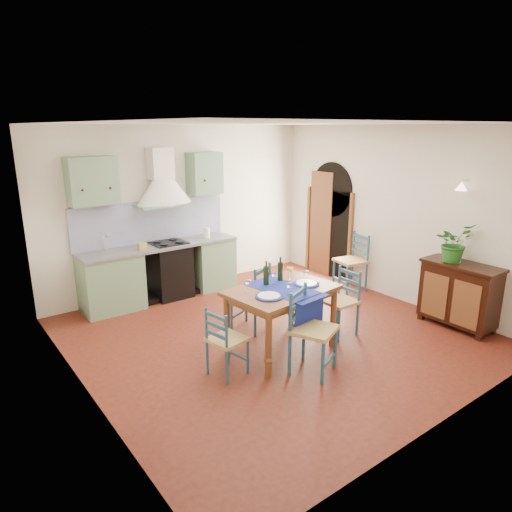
# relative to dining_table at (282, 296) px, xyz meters

# --- Properties ---
(floor) EXTENTS (5.00, 5.00, 0.00)m
(floor) POSITION_rel_dining_table_xyz_m (0.22, 0.44, -0.74)
(floor) COLOR #41140E
(floor) RESTS_ON ground
(back_wall) EXTENTS (5.00, 0.96, 2.80)m
(back_wall) POSITION_rel_dining_table_xyz_m (-0.25, 2.73, 0.31)
(back_wall) COLOR beige
(back_wall) RESTS_ON ground
(right_wall) EXTENTS (0.26, 5.00, 2.80)m
(right_wall) POSITION_rel_dining_table_xyz_m (2.71, 0.71, 0.59)
(right_wall) COLOR beige
(right_wall) RESTS_ON ground
(left_wall) EXTENTS (0.04, 5.00, 2.80)m
(left_wall) POSITION_rel_dining_table_xyz_m (-2.28, 0.44, 0.66)
(left_wall) COLOR beige
(left_wall) RESTS_ON ground
(ceiling) EXTENTS (5.00, 5.00, 0.01)m
(ceiling) POSITION_rel_dining_table_xyz_m (0.22, 0.44, 2.06)
(ceiling) COLOR silver
(ceiling) RESTS_ON back_wall
(dining_table) EXTENTS (1.41, 1.08, 1.16)m
(dining_table) POSITION_rel_dining_table_xyz_m (0.00, 0.00, 0.00)
(dining_table) COLOR brown
(dining_table) RESTS_ON ground
(chair_near) EXTENTS (0.62, 0.62, 1.00)m
(chair_near) POSITION_rel_dining_table_xyz_m (-0.06, -0.58, -0.23)
(chair_near) COLOR navy
(chair_near) RESTS_ON ground
(chair_far) EXTENTS (0.58, 0.58, 0.96)m
(chair_far) POSITION_rel_dining_table_xyz_m (0.08, 0.73, -0.25)
(chair_far) COLOR navy
(chair_far) RESTS_ON ground
(chair_left) EXTENTS (0.45, 0.45, 0.82)m
(chair_left) POSITION_rel_dining_table_xyz_m (-0.89, -0.07, -0.32)
(chair_left) COLOR navy
(chair_left) RESTS_ON ground
(chair_right) EXTENTS (0.43, 0.43, 0.91)m
(chair_right) POSITION_rel_dining_table_xyz_m (0.97, -0.09, -0.27)
(chair_right) COLOR navy
(chair_right) RESTS_ON ground
(chair_spare) EXTENTS (0.54, 0.54, 0.99)m
(chair_spare) POSITION_rel_dining_table_xyz_m (2.45, 1.02, -0.23)
(chair_spare) COLOR navy
(chair_spare) RESTS_ON ground
(sideboard) EXTENTS (0.50, 1.05, 0.94)m
(sideboard) POSITION_rel_dining_table_xyz_m (2.48, -0.93, -0.24)
(sideboard) COLOR black
(sideboard) RESTS_ON ground
(potted_plant) EXTENTS (0.52, 0.46, 0.54)m
(potted_plant) POSITION_rel_dining_table_xyz_m (2.45, -0.77, 0.46)
(potted_plant) COLOR #1F581E
(potted_plant) RESTS_ON sideboard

